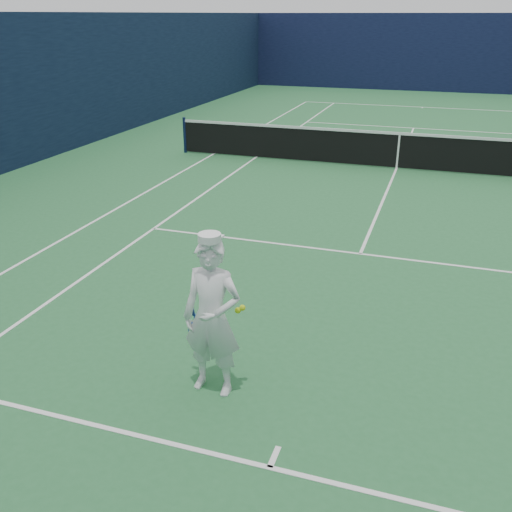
% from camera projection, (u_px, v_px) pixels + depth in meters
% --- Properties ---
extents(ground, '(80.00, 80.00, 0.00)m').
position_uv_depth(ground, '(396.00, 169.00, 15.75)').
color(ground, '#266636').
rests_on(ground, ground).
extents(court_markings, '(11.03, 23.83, 0.01)m').
position_uv_depth(court_markings, '(396.00, 169.00, 15.75)').
color(court_markings, white).
rests_on(court_markings, ground).
extents(windscreen_fence, '(20.12, 36.12, 4.00)m').
position_uv_depth(windscreen_fence, '(404.00, 94.00, 14.97)').
color(windscreen_fence, '#0E1333').
rests_on(windscreen_fence, ground).
extents(tennis_net, '(12.88, 0.09, 1.07)m').
position_uv_depth(tennis_net, '(398.00, 149.00, 15.53)').
color(tennis_net, '#141E4C').
rests_on(tennis_net, ground).
extents(tennis_player, '(0.76, 0.50, 1.89)m').
position_uv_depth(tennis_player, '(212.00, 317.00, 6.17)').
color(tennis_player, white).
rests_on(tennis_player, ground).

